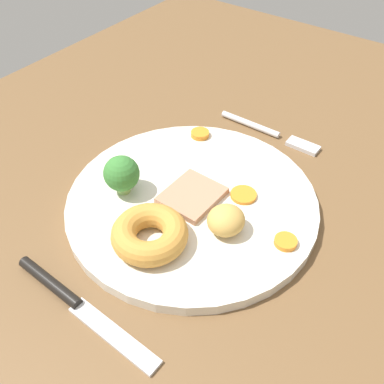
{
  "coord_description": "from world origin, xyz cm",
  "views": [
    {
      "loc": [
        28.11,
        24.7,
        40.95
      ],
      "look_at": [
        -1.9,
        2.87,
        6.0
      ],
      "focal_mm": 40.97,
      "sensor_mm": 36.0,
      "label": 1
    }
  ],
  "objects_px": {
    "carrot_coin_back": "(286,242)",
    "fork": "(272,133)",
    "broccoli_floret": "(122,174)",
    "carrot_coin_side": "(243,195)",
    "roast_potato_left": "(226,220)",
    "meat_slice_main": "(192,196)",
    "dinner_plate": "(192,202)",
    "carrot_coin_front": "(200,134)",
    "knife": "(72,300)",
    "yorkshire_pudding": "(150,234)"
  },
  "relations": [
    {
      "from": "carrot_coin_back",
      "to": "fork",
      "type": "relative_size",
      "value": 0.16
    },
    {
      "from": "carrot_coin_back",
      "to": "broccoli_floret",
      "type": "distance_m",
      "value": 0.2
    },
    {
      "from": "carrot_coin_side",
      "to": "broccoli_floret",
      "type": "height_order",
      "value": "broccoli_floret"
    },
    {
      "from": "roast_potato_left",
      "to": "carrot_coin_back",
      "type": "bearing_deg",
      "value": 108.92
    },
    {
      "from": "meat_slice_main",
      "to": "dinner_plate",
      "type": "bearing_deg",
      "value": 15.45
    },
    {
      "from": "carrot_coin_back",
      "to": "roast_potato_left",
      "type": "bearing_deg",
      "value": -71.08
    },
    {
      "from": "carrot_coin_front",
      "to": "roast_potato_left",
      "type": "bearing_deg",
      "value": 44.29
    },
    {
      "from": "dinner_plate",
      "to": "fork",
      "type": "height_order",
      "value": "dinner_plate"
    },
    {
      "from": "dinner_plate",
      "to": "broccoli_floret",
      "type": "bearing_deg",
      "value": -62.78
    },
    {
      "from": "carrot_coin_front",
      "to": "broccoli_floret",
      "type": "height_order",
      "value": "broccoli_floret"
    },
    {
      "from": "meat_slice_main",
      "to": "roast_potato_left",
      "type": "bearing_deg",
      "value": 71.86
    },
    {
      "from": "roast_potato_left",
      "to": "fork",
      "type": "relative_size",
      "value": 0.28
    },
    {
      "from": "carrot_coin_side",
      "to": "roast_potato_left",
      "type": "bearing_deg",
      "value": 11.39
    },
    {
      "from": "dinner_plate",
      "to": "knife",
      "type": "height_order",
      "value": "dinner_plate"
    },
    {
      "from": "meat_slice_main",
      "to": "carrot_coin_front",
      "type": "height_order",
      "value": "meat_slice_main"
    },
    {
      "from": "fork",
      "to": "knife",
      "type": "relative_size",
      "value": 0.82
    },
    {
      "from": "roast_potato_left",
      "to": "carrot_coin_side",
      "type": "relative_size",
      "value": 1.35
    },
    {
      "from": "yorkshire_pudding",
      "to": "fork",
      "type": "xyz_separation_m",
      "value": [
        -0.27,
        0.0,
        -0.02
      ]
    },
    {
      "from": "carrot_coin_side",
      "to": "knife",
      "type": "bearing_deg",
      "value": -16.43
    },
    {
      "from": "broccoli_floret",
      "to": "fork",
      "type": "height_order",
      "value": "broccoli_floret"
    },
    {
      "from": "carrot_coin_front",
      "to": "knife",
      "type": "distance_m",
      "value": 0.29
    },
    {
      "from": "dinner_plate",
      "to": "carrot_coin_side",
      "type": "distance_m",
      "value": 0.06
    },
    {
      "from": "carrot_coin_front",
      "to": "broccoli_floret",
      "type": "distance_m",
      "value": 0.15
    },
    {
      "from": "roast_potato_left",
      "to": "carrot_coin_front",
      "type": "relative_size",
      "value": 1.66
    },
    {
      "from": "dinner_plate",
      "to": "broccoli_floret",
      "type": "distance_m",
      "value": 0.09
    },
    {
      "from": "roast_potato_left",
      "to": "broccoli_floret",
      "type": "height_order",
      "value": "broccoli_floret"
    },
    {
      "from": "carrot_coin_side",
      "to": "broccoli_floret",
      "type": "bearing_deg",
      "value": -57.71
    },
    {
      "from": "dinner_plate",
      "to": "meat_slice_main",
      "type": "distance_m",
      "value": 0.01
    },
    {
      "from": "roast_potato_left",
      "to": "carrot_coin_side",
      "type": "bearing_deg",
      "value": -168.61
    },
    {
      "from": "yorkshire_pudding",
      "to": "roast_potato_left",
      "type": "height_order",
      "value": "roast_potato_left"
    },
    {
      "from": "roast_potato_left",
      "to": "yorkshire_pudding",
      "type": "bearing_deg",
      "value": -41.54
    },
    {
      "from": "carrot_coin_back",
      "to": "carrot_coin_side",
      "type": "xyz_separation_m",
      "value": [
        -0.04,
        -0.07,
        -0.0
      ]
    },
    {
      "from": "carrot_coin_side",
      "to": "knife",
      "type": "height_order",
      "value": "carrot_coin_side"
    },
    {
      "from": "meat_slice_main",
      "to": "carrot_coin_front",
      "type": "distance_m",
      "value": 0.12
    },
    {
      "from": "yorkshire_pudding",
      "to": "broccoli_floret",
      "type": "distance_m",
      "value": 0.09
    },
    {
      "from": "meat_slice_main",
      "to": "carrot_coin_side",
      "type": "xyz_separation_m",
      "value": [
        -0.04,
        0.05,
        -0.0
      ]
    },
    {
      "from": "meat_slice_main",
      "to": "broccoli_floret",
      "type": "distance_m",
      "value": 0.09
    },
    {
      "from": "roast_potato_left",
      "to": "knife",
      "type": "bearing_deg",
      "value": -25.47
    },
    {
      "from": "carrot_coin_front",
      "to": "carrot_coin_side",
      "type": "bearing_deg",
      "value": 58.42
    },
    {
      "from": "broccoli_floret",
      "to": "knife",
      "type": "distance_m",
      "value": 0.15
    },
    {
      "from": "yorkshire_pudding",
      "to": "fork",
      "type": "height_order",
      "value": "yorkshire_pudding"
    },
    {
      "from": "meat_slice_main",
      "to": "fork",
      "type": "relative_size",
      "value": 0.45
    },
    {
      "from": "carrot_coin_front",
      "to": "knife",
      "type": "relative_size",
      "value": 0.14
    },
    {
      "from": "carrot_coin_back",
      "to": "carrot_coin_side",
      "type": "distance_m",
      "value": 0.08
    },
    {
      "from": "fork",
      "to": "carrot_coin_side",
      "type": "bearing_deg",
      "value": -74.7
    },
    {
      "from": "roast_potato_left",
      "to": "carrot_coin_side",
      "type": "height_order",
      "value": "roast_potato_left"
    },
    {
      "from": "carrot_coin_front",
      "to": "carrot_coin_back",
      "type": "height_order",
      "value": "same"
    },
    {
      "from": "carrot_coin_back",
      "to": "knife",
      "type": "distance_m",
      "value": 0.23
    },
    {
      "from": "roast_potato_left",
      "to": "meat_slice_main",
      "type": "bearing_deg",
      "value": -108.14
    },
    {
      "from": "meat_slice_main",
      "to": "roast_potato_left",
      "type": "xyz_separation_m",
      "value": [
        0.02,
        0.06,
        0.01
      ]
    }
  ]
}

